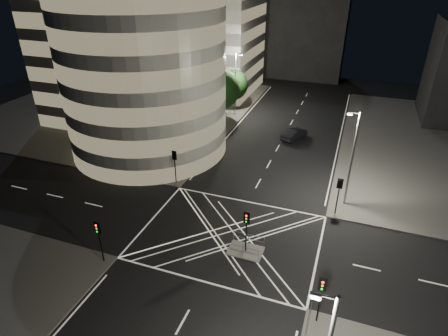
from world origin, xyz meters
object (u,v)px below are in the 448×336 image
at_px(traffic_signal_island, 246,225).
at_px(sedan, 294,134).
at_px(traffic_signal_nl, 99,235).
at_px(street_lamp_left_far, 236,82).
at_px(street_lamp_left_near, 188,122).
at_px(traffic_signal_fr, 339,190).
at_px(traffic_signal_fl, 175,161).
at_px(central_island, 245,251).
at_px(traffic_signal_nr, 321,292).
at_px(street_lamp_right_far, 352,157).

relative_size(traffic_signal_island, sedan, 0.85).
relative_size(traffic_signal_nl, traffic_signal_island, 1.00).
bearing_deg(street_lamp_left_far, street_lamp_left_near, -90.00).
bearing_deg(traffic_signal_fr, traffic_signal_fl, 180.00).
bearing_deg(street_lamp_left_near, street_lamp_left_far, 90.00).
bearing_deg(central_island, street_lamp_left_far, 109.95).
xyz_separation_m(traffic_signal_fr, street_lamp_left_near, (-18.24, 5.20, 2.63)).
bearing_deg(traffic_signal_nl, street_lamp_left_far, 90.99).
bearing_deg(traffic_signal_fl, traffic_signal_nr, -37.69).
bearing_deg(street_lamp_right_far, traffic_signal_fl, -173.12).
relative_size(traffic_signal_nr, traffic_signal_island, 1.00).
xyz_separation_m(central_island, traffic_signal_nl, (-10.80, -5.30, 2.84)).
relative_size(street_lamp_left_far, sedan, 2.13).
distance_m(traffic_signal_fr, traffic_signal_island, 10.73).
relative_size(central_island, street_lamp_left_near, 0.30).
xyz_separation_m(central_island, street_lamp_left_far, (-11.44, 31.50, 5.47)).
xyz_separation_m(traffic_signal_nl, street_lamp_right_far, (18.24, 15.80, 2.63)).
height_order(traffic_signal_fl, traffic_signal_island, same).
bearing_deg(street_lamp_right_far, street_lamp_left_near, 170.97).
bearing_deg(street_lamp_left_near, traffic_signal_nr, -45.87).
xyz_separation_m(street_lamp_left_near, street_lamp_right_far, (18.87, -3.00, 0.00)).
relative_size(central_island, traffic_signal_fl, 0.75).
xyz_separation_m(traffic_signal_nl, traffic_signal_fr, (17.60, 13.60, 0.00)).
distance_m(traffic_signal_fr, street_lamp_right_far, 3.48).
height_order(street_lamp_left_far, sedan, street_lamp_left_far).
bearing_deg(traffic_signal_fl, street_lamp_right_far, 6.88).
distance_m(traffic_signal_fl, sedan, 19.97).
distance_m(street_lamp_left_near, street_lamp_left_far, 18.00).
relative_size(central_island, traffic_signal_island, 0.75).
distance_m(traffic_signal_island, sedan, 25.37).
bearing_deg(traffic_signal_nl, street_lamp_left_near, 91.94).
height_order(central_island, traffic_signal_island, traffic_signal_island).
xyz_separation_m(traffic_signal_nr, traffic_signal_island, (-6.80, 5.30, 0.00)).
xyz_separation_m(street_lamp_left_far, street_lamp_right_far, (18.87, -21.00, 0.00)).
bearing_deg(street_lamp_left_far, central_island, -70.05).
relative_size(traffic_signal_fl, street_lamp_left_near, 0.40).
bearing_deg(street_lamp_left_far, street_lamp_right_far, -48.06).
relative_size(central_island, traffic_signal_fr, 0.75).
relative_size(traffic_signal_fl, traffic_signal_nr, 1.00).
distance_m(traffic_signal_nl, sedan, 32.33).
height_order(street_lamp_left_near, sedan, street_lamp_left_near).
height_order(traffic_signal_nr, street_lamp_right_far, street_lamp_right_far).
distance_m(central_island, traffic_signal_nr, 9.08).
xyz_separation_m(traffic_signal_nl, traffic_signal_island, (10.80, 5.30, 0.00)).
relative_size(traffic_signal_fr, sedan, 0.85).
xyz_separation_m(traffic_signal_fl, traffic_signal_fr, (17.60, 0.00, 0.00)).
bearing_deg(traffic_signal_nl, sedan, 71.38).
xyz_separation_m(traffic_signal_fl, sedan, (10.30, 16.97, -2.14)).
xyz_separation_m(traffic_signal_fl, traffic_signal_island, (10.80, -8.30, 0.00)).
xyz_separation_m(traffic_signal_fr, traffic_signal_island, (-6.80, -8.30, 0.00)).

